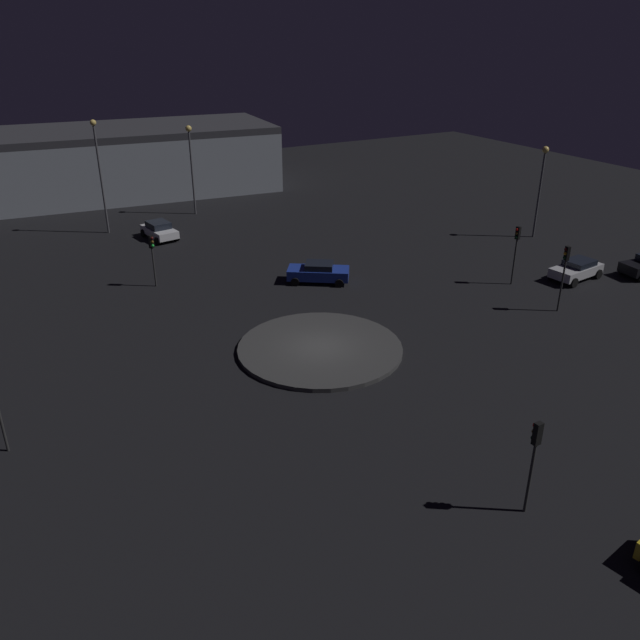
% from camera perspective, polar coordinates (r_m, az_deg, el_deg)
% --- Properties ---
extents(ground_plane, '(117.86, 117.86, 0.00)m').
position_cam_1_polar(ground_plane, '(36.25, 0.00, -2.70)').
color(ground_plane, black).
extents(roundabout_island, '(9.31, 9.31, 0.25)m').
position_cam_1_polar(roundabout_island, '(36.19, 0.00, -2.53)').
color(roundabout_island, '#383838').
rests_on(roundabout_island, ground_plane).
extents(car_blue, '(4.57, 3.90, 1.45)m').
position_cam_1_polar(car_blue, '(45.53, -0.14, 4.28)').
color(car_blue, '#1E38A5').
rests_on(car_blue, ground_plane).
extents(car_white, '(2.52, 4.16, 1.46)m').
position_cam_1_polar(car_white, '(56.82, -14.12, 7.78)').
color(car_white, white).
rests_on(car_white, ground_plane).
extents(car_silver, '(4.23, 2.43, 1.41)m').
position_cam_1_polar(car_silver, '(49.62, 21.87, 4.23)').
color(car_silver, silver).
rests_on(car_silver, ground_plane).
extents(traffic_light_south, '(0.36, 0.39, 3.72)m').
position_cam_1_polar(traffic_light_south, '(45.60, -14.70, 6.03)').
color(traffic_light_south, '#2D2D2D').
rests_on(traffic_light_south, ground_plane).
extents(traffic_light_west, '(0.37, 0.33, 4.21)m').
position_cam_1_polar(traffic_light_west, '(46.41, 17.07, 6.51)').
color(traffic_light_west, '#2D2D2D').
rests_on(traffic_light_west, ground_plane).
extents(traffic_light_north, '(0.31, 0.36, 3.98)m').
position_cam_1_polar(traffic_light_north, '(24.81, 18.52, -10.85)').
color(traffic_light_north, '#2D2D2D').
rests_on(traffic_light_north, ground_plane).
extents(traffic_light_west_near, '(0.38, 0.33, 4.35)m').
position_cam_1_polar(traffic_light_west_near, '(42.77, 20.94, 4.53)').
color(traffic_light_west_near, '#2D2D2D').
rests_on(traffic_light_west_near, ground_plane).
extents(streetlamp_south, '(0.57, 0.57, 8.29)m').
position_cam_1_polar(streetlamp_south, '(62.75, -11.43, 14.23)').
color(streetlamp_south, '#4C4C51').
rests_on(streetlamp_south, ground_plane).
extents(streetlamp_west, '(0.55, 0.55, 7.69)m').
position_cam_1_polar(streetlamp_west, '(57.50, 19.12, 11.96)').
color(streetlamp_west, '#4C4C51').
rests_on(streetlamp_west, ground_plane).
extents(streetlamp_south_near, '(0.51, 0.51, 9.62)m').
position_cam_1_polar(streetlamp_south_near, '(58.53, -19.08, 13.04)').
color(streetlamp_south_near, '#4C4C51').
rests_on(streetlamp_south_near, ground_plane).
extents(store_building, '(36.39, 16.60, 6.84)m').
position_cam_1_polar(store_building, '(73.56, -18.58, 13.21)').
color(store_building, '#8C939E').
rests_on(store_building, ground_plane).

